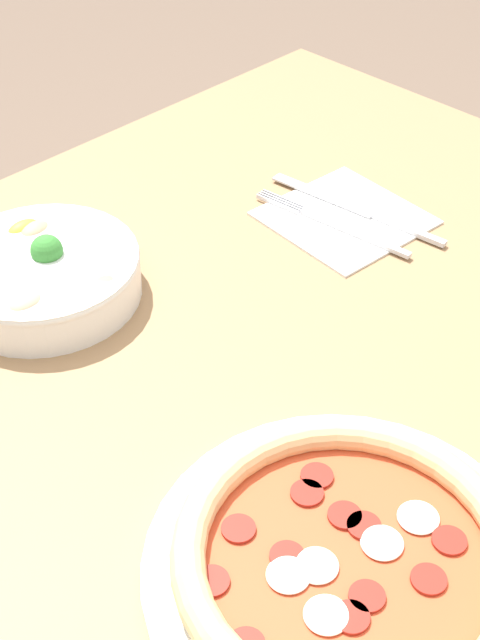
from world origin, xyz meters
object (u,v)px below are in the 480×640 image
at_px(pizza, 348,561).
at_px(bowl, 43,273).
at_px(fork, 333,224).
at_px(knife, 363,211).

distance_m(pizza, bowl, 0.43).
xyz_separation_m(bowl, fork, (0.29, -0.13, -0.02)).
distance_m(bowl, fork, 0.32).
relative_size(fork, knife, 0.88).
xyz_separation_m(pizza, bowl, (0.04, 0.43, 0.01)).
xyz_separation_m(fork, knife, (0.04, -0.01, -0.00)).
bearing_deg(bowl, pizza, -95.32).
relative_size(bowl, fork, 0.98).
relative_size(pizza, fork, 1.50).
height_order(fork, knife, same).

